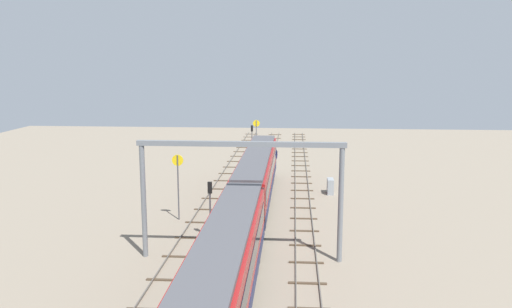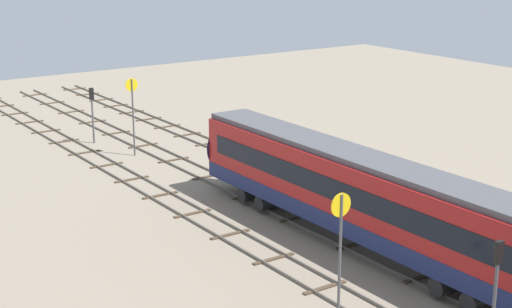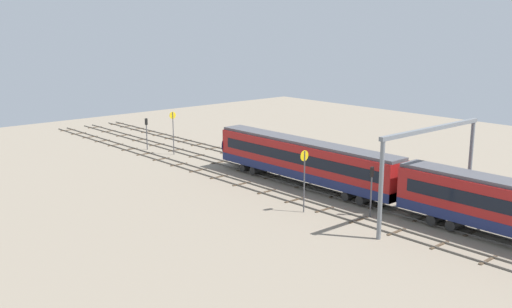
# 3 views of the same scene
# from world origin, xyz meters

# --- Properties ---
(ground_plane) EXTENTS (107.79, 107.79, 0.00)m
(ground_plane) POSITION_xyz_m (0.00, 0.00, 0.00)
(ground_plane) COLOR gray
(track_near_foreground) EXTENTS (91.79, 2.40, 0.16)m
(track_near_foreground) POSITION_xyz_m (0.00, -4.50, 0.06)
(track_near_foreground) COLOR #59544C
(track_near_foreground) RESTS_ON ground
(track_with_train) EXTENTS (91.79, 2.40, 0.16)m
(track_with_train) POSITION_xyz_m (0.00, 0.00, 0.07)
(track_with_train) COLOR #59544C
(track_with_train) RESTS_ON ground
(track_middle) EXTENTS (91.79, 2.40, 0.16)m
(track_middle) POSITION_xyz_m (0.00, 4.50, 0.07)
(track_middle) COLOR #59544C
(track_middle) RESTS_ON ground
(speed_sign_near_foreground) EXTENTS (0.14, 0.98, 5.78)m
(speed_sign_near_foreground) POSITION_xyz_m (-11.15, 6.43, 3.77)
(speed_sign_near_foreground) COLOR #4C4C51
(speed_sign_near_foreground) RESTS_ON ground
(speed_sign_mid_trackside) EXTENTS (0.14, 0.95, 5.70)m
(speed_sign_mid_trackside) POSITION_xyz_m (17.29, 1.68, 3.69)
(speed_sign_mid_trackside) COLOR #4C4C51
(speed_sign_mid_trackside) RESTS_ON ground
(signal_light_trackside_approach) EXTENTS (0.31, 0.32, 4.57)m
(signal_light_trackside_approach) POSITION_xyz_m (-15.95, 2.86, 2.99)
(signal_light_trackside_approach) COLOR #4C4C51
(signal_light_trackside_approach) RESTS_ON ground
(signal_light_trackside_departure) EXTENTS (0.31, 0.32, 4.34)m
(signal_light_trackside_departure) POSITION_xyz_m (22.32, 2.70, 2.85)
(signal_light_trackside_departure) COLOR #4C4C51
(signal_light_trackside_departure) RESTS_ON ground
(relay_cabinet) EXTENTS (1.58, 0.64, 1.61)m
(relay_cabinet) POSITION_xyz_m (-1.06, -7.43, 0.80)
(relay_cabinet) COLOR gray
(relay_cabinet) RESTS_ON ground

